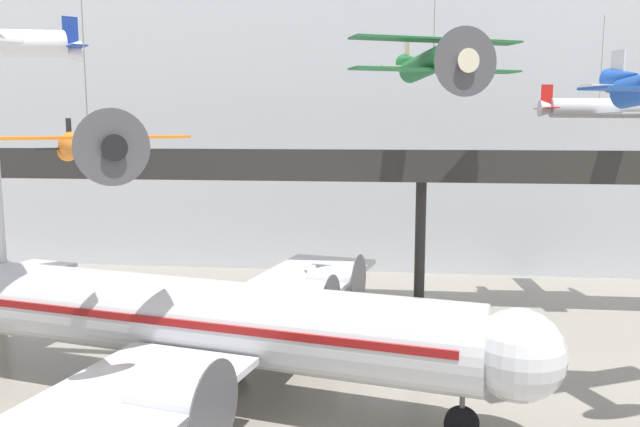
# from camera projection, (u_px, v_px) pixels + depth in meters

# --- Properties ---
(hangar_back_wall) EXTENTS (140.00, 3.00, 22.93)m
(hangar_back_wall) POSITION_uv_depth(u_px,v_px,m) (417.00, 130.00, 50.24)
(hangar_back_wall) COLOR silver
(hangar_back_wall) RESTS_ON ground
(mezzanine_walkway) EXTENTS (110.00, 3.20, 10.32)m
(mezzanine_walkway) POSITION_uv_depth(u_px,v_px,m) (422.00, 175.00, 39.74)
(mezzanine_walkway) COLOR #2D2B28
(mezzanine_walkway) RESTS_ON ground
(airliner_silver_main) EXTENTS (29.93, 34.49, 10.17)m
(airliner_silver_main) POSITION_uv_depth(u_px,v_px,m) (196.00, 320.00, 26.62)
(airliner_silver_main) COLOR silver
(airliner_silver_main) RESTS_ON ground
(suspended_plane_green_biplane) EXTENTS (9.40, 8.15, 5.29)m
(suspended_plane_green_biplane) POSITION_uv_depth(u_px,v_px,m) (434.00, 60.00, 33.72)
(suspended_plane_green_biplane) COLOR #1E6B33
(suspended_plane_silver_racer) EXTENTS (7.27, 8.95, 7.17)m
(suspended_plane_silver_racer) POSITION_uv_depth(u_px,v_px,m) (599.00, 109.00, 38.82)
(suspended_plane_silver_racer) COLOR silver
(suspended_plane_orange_highwing) EXTENTS (5.73, 5.67, 8.47)m
(suspended_plane_orange_highwing) POSITION_uv_depth(u_px,v_px,m) (89.00, 148.00, 21.05)
(suspended_plane_orange_highwing) COLOR orange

